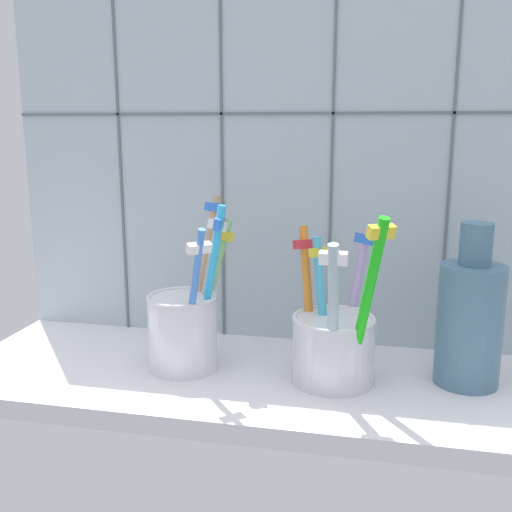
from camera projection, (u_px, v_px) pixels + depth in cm
name	position (u px, v px, depth cm)	size (l,w,h in cm)	color
counter_slab	(256.00, 382.00, 62.19)	(64.00, 22.00, 2.00)	silver
tile_wall_back	(278.00, 169.00, 69.01)	(64.00, 2.20, 45.00)	#B2C1CC
toothbrush_cup_left	(186.00, 324.00, 62.67)	(8.63, 11.32, 18.04)	silver
toothbrush_cup_right	(334.00, 341.00, 59.33)	(10.25, 12.70, 17.94)	silver
ceramic_vase	(470.00, 319.00, 58.39)	(6.35, 6.35, 16.36)	slate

